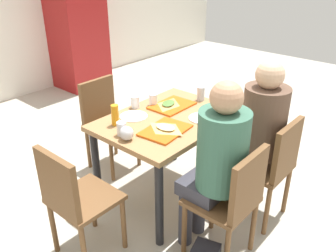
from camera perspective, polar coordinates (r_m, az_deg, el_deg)
name	(u,v)px	position (r m, az deg, el deg)	size (l,w,h in m)	color
ground_plane	(168,195)	(3.20, 0.00, -10.89)	(10.00, 10.00, 0.02)	#B2AD9E
main_table	(168,129)	(2.86, 0.00, -0.53)	(1.09, 0.79, 0.74)	#9E7247
chair_near_left	(233,198)	(2.36, 10.30, -11.28)	(0.40, 0.40, 0.86)	brown
chair_near_right	(272,164)	(2.77, 16.19, -5.77)	(0.40, 0.40, 0.86)	brown
chair_far_side	(105,117)	(3.43, -9.94, 1.36)	(0.40, 0.40, 0.86)	brown
chair_left_end	(74,197)	(2.41, -14.80, -10.93)	(0.40, 0.40, 0.86)	brown
person_in_red	(217,158)	(2.28, 7.79, -5.05)	(0.32, 0.42, 1.27)	#383842
person_in_brown_jacket	(258,128)	(2.70, 14.19, -0.37)	(0.32, 0.42, 1.27)	#383842
tray_red_near	(165,130)	(2.60, -0.42, -0.68)	(0.36, 0.26, 0.02)	#D85914
tray_red_far	(172,106)	(3.01, 0.65, 3.27)	(0.36, 0.26, 0.02)	#D85914
paper_plate_center	(134,116)	(2.84, -5.49, 1.57)	(0.22, 0.22, 0.01)	white
paper_plate_near_edge	(203,118)	(2.81, 5.55, 1.26)	(0.22, 0.22, 0.01)	white
pizza_slice_a	(166,128)	(2.60, -0.37, -0.28)	(0.16, 0.23, 0.02)	#DBAD60
pizza_slice_b	(168,104)	(3.01, 0.08, 3.57)	(0.26, 0.22, 0.02)	tan
plastic_cup_a	(135,102)	(2.99, -5.25, 3.83)	(0.07, 0.07, 0.10)	white
plastic_cup_b	(205,123)	(2.63, 5.97, 0.49)	(0.07, 0.07, 0.10)	white
plastic_cup_c	(122,129)	(2.55, -7.40, -0.41)	(0.07, 0.07, 0.10)	white
plastic_cup_d	(153,100)	(3.03, -2.36, 4.21)	(0.07, 0.07, 0.10)	white
soda_can	(201,94)	(3.14, 5.26, 5.17)	(0.07, 0.07, 0.12)	#B7BCC6
condiment_bottle	(115,115)	(2.69, -8.44, 1.74)	(0.06, 0.06, 0.16)	orange
foil_bundle	(127,133)	(2.48, -6.62, -1.17)	(0.10, 0.10, 0.10)	silver
drink_fridge	(77,23)	(5.62, -14.32, 15.56)	(0.70, 0.60, 1.90)	maroon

